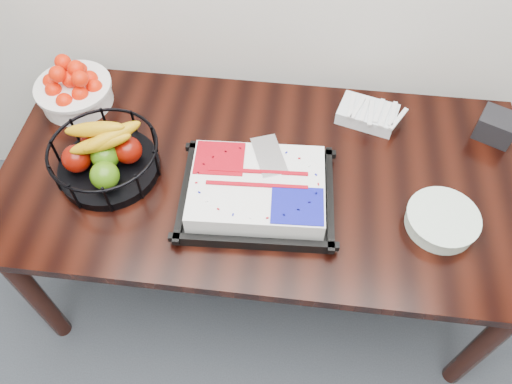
# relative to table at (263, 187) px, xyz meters

# --- Properties ---
(table) EXTENTS (1.80, 0.90, 0.75)m
(table) POSITION_rel_table_xyz_m (0.00, 0.00, 0.00)
(table) COLOR black
(table) RESTS_ON ground
(cake_tray) EXTENTS (0.51, 0.41, 0.10)m
(cake_tray) POSITION_rel_table_xyz_m (-0.01, -0.11, 0.13)
(cake_tray) COLOR black
(cake_tray) RESTS_ON table
(tangerine_bowl) EXTENTS (0.28, 0.28, 0.18)m
(tangerine_bowl) POSITION_rel_table_xyz_m (-0.74, 0.25, 0.16)
(tangerine_bowl) COLOR white
(tangerine_bowl) RESTS_ON table
(fruit_basket) EXTENTS (0.36, 0.36, 0.19)m
(fruit_basket) POSITION_rel_table_xyz_m (-0.52, -0.06, 0.17)
(fruit_basket) COLOR black
(fruit_basket) RESTS_ON table
(plate_stack) EXTENTS (0.23, 0.23, 0.06)m
(plate_stack) POSITION_rel_table_xyz_m (0.57, -0.15, 0.11)
(plate_stack) COLOR white
(plate_stack) RESTS_ON table
(fork_bag) EXTENTS (0.24, 0.19, 0.06)m
(fork_bag) POSITION_rel_table_xyz_m (0.35, 0.29, 0.12)
(fork_bag) COLOR silver
(fork_bag) RESTS_ON table
(napkin_box) EXTENTS (0.16, 0.15, 0.09)m
(napkin_box) POSITION_rel_table_xyz_m (0.80, 0.27, 0.13)
(napkin_box) COLOR black
(napkin_box) RESTS_ON table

